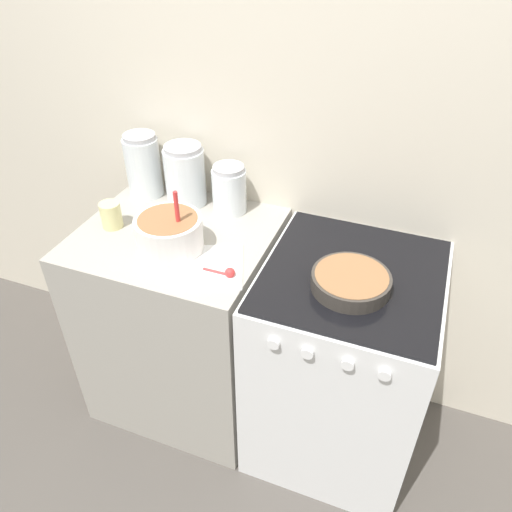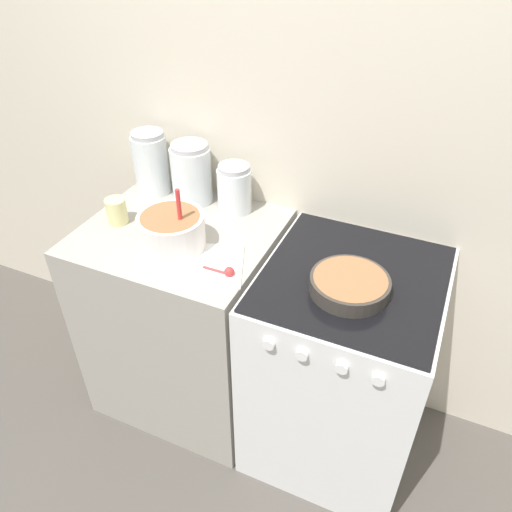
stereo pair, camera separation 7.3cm
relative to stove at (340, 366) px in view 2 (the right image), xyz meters
The scene contains 12 objects.
ground_plane 0.66m from the stove, 135.02° to the right, with size 12.00×12.00×0.00m, color #4C4742.
wall_back 0.88m from the stove, 132.92° to the left, with size 4.48×0.05×2.40m.
countertop_cabinet 0.70m from the stove, behind, with size 0.74×0.66×0.93m.
stove is the anchor object (origin of this frame).
mixing_bowl 0.86m from the stove, behind, with size 0.24×0.24×0.25m.
baking_pan 0.50m from the stove, 87.00° to the right, with size 0.26×0.26×0.06m.
storage_jar_left 1.14m from the stove, 166.59° to the left, with size 0.15×0.15×0.27m.
storage_jar_middle 0.98m from the stove, 163.31° to the left, with size 0.17×0.17×0.25m.
storage_jar_right 0.82m from the stove, 158.02° to the left, with size 0.14×0.14×0.20m.
tin_can 1.08m from the stove, behind, with size 0.08×0.08×0.10m.
recipe_page 0.69m from the stove, 162.84° to the right, with size 0.31×0.32×0.01m.
measuring_spoon 0.65m from the stove, 157.02° to the right, with size 0.12×0.04×0.04m.
Camera 2 is at (0.56, -1.02, 2.01)m, focal length 35.00 mm.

